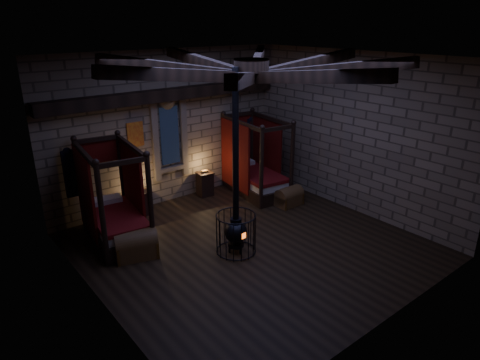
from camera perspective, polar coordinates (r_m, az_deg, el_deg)
room at (r=8.88m, az=1.12°, el=13.13°), size 7.02×7.02×4.29m
bed_left at (r=10.50m, az=-16.34°, el=-4.71°), size 1.41×2.30×2.27m
bed_right at (r=12.76m, az=1.95°, el=0.72°), size 1.41×2.28×2.25m
trunk_left at (r=9.70m, az=-13.69°, el=-8.41°), size 1.02×0.80×0.66m
trunk_right at (r=12.05m, az=6.55°, el=-2.27°), size 0.75×0.48×0.55m
nightstand_left at (r=11.68m, az=-12.79°, el=-2.94°), size 0.42×0.40×0.79m
nightstand_right at (r=12.63m, az=-4.70°, el=-0.48°), size 0.49×0.48×0.78m
stove at (r=9.48m, az=-0.55°, el=-6.50°), size 0.89×0.89×4.05m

